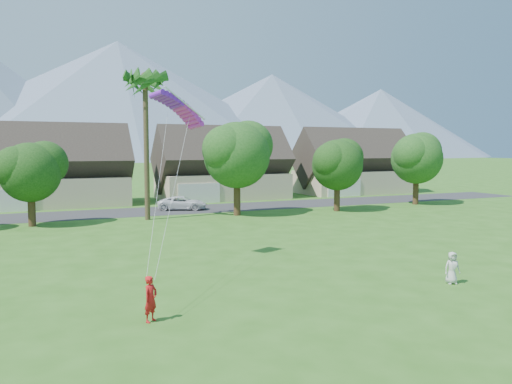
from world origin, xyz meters
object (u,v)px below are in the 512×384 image
watcher (452,268)px  parafoil_kite (179,106)px  parked_car (182,203)px  kite_flyer (151,299)px

watcher → parafoil_kite: parafoil_kite is taller
parked_car → watcher: bearing=-150.2°
parked_car → parafoil_kite: size_ratio=1.46×
watcher → parafoil_kite: bearing=154.2°
parafoil_kite → watcher: bearing=-61.4°
watcher → parafoil_kite: size_ratio=0.44×
parked_car → parafoil_kite: bearing=-172.9°
kite_flyer → parafoil_kite: parafoil_kite is taller
parafoil_kite → kite_flyer: bearing=-130.3°
parked_car → parafoil_kite: 24.05m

